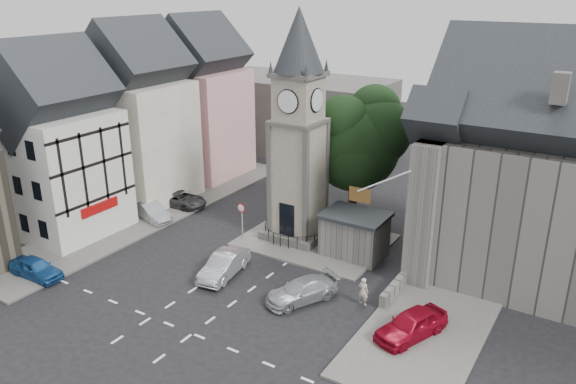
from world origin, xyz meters
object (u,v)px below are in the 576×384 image
Objects in this scene: clock_tower at (298,130)px; car_west_blue at (36,268)px; stone_shelter at (355,234)px; car_east_red at (411,325)px; pedestrian at (363,291)px.

clock_tower reaches higher than car_west_blue.
clock_tower reaches higher than stone_shelter.
pedestrian is (-3.50, 1.61, 0.11)m from car_east_red.
clock_tower is at bearing 174.16° from stone_shelter.
pedestrian is at bearing -68.87° from car_west_blue.
clock_tower is 3.69× the size of car_east_red.
pedestrian reaches higher than car_east_red.
car_west_blue is 0.88× the size of car_east_red.
car_east_red is (6.70, -7.11, -0.80)m from stone_shelter.
stone_shelter reaches higher than car_east_red.
clock_tower is at bearing -33.70° from pedestrian.
clock_tower reaches higher than car_east_red.
stone_shelter is at bearing 155.28° from car_east_red.
stone_shelter is 2.49× the size of pedestrian.
pedestrian is (8.00, -5.99, -7.26)m from clock_tower.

